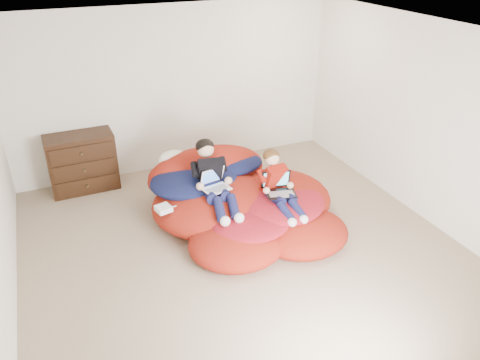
# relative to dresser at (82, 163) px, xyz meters

# --- Properties ---
(room_shell) EXTENTS (5.10, 5.10, 2.77)m
(room_shell) POSITION_rel_dresser_xyz_m (1.53, -2.25, -0.20)
(room_shell) COLOR tan
(room_shell) RESTS_ON ground
(dresser) EXTENTS (0.95, 0.54, 0.85)m
(dresser) POSITION_rel_dresser_xyz_m (0.00, 0.00, 0.00)
(dresser) COLOR black
(dresser) RESTS_ON ground
(beanbag_pile) EXTENTS (2.39, 2.37, 0.86)m
(beanbag_pile) POSITION_rel_dresser_xyz_m (1.78, -1.67, -0.17)
(beanbag_pile) COLOR #AF2213
(beanbag_pile) RESTS_ON ground
(cream_pillow) EXTENTS (0.42, 0.26, 0.26)m
(cream_pillow) POSITION_rel_dresser_xyz_m (1.14, -0.83, 0.20)
(cream_pillow) COLOR silver
(cream_pillow) RESTS_ON beanbag_pile
(older_boy) EXTENTS (0.37, 1.07, 0.72)m
(older_boy) POSITION_rel_dresser_xyz_m (1.42, -1.63, 0.27)
(older_boy) COLOR black
(older_boy) RESTS_ON beanbag_pile
(younger_boy) EXTENTS (0.32, 0.90, 0.67)m
(younger_boy) POSITION_rel_dresser_xyz_m (2.15, -1.98, 0.20)
(younger_boy) COLOR #A11A0E
(younger_boy) RESTS_ON beanbag_pile
(laptop_white) EXTENTS (0.36, 0.37, 0.23)m
(laptop_white) POSITION_rel_dresser_xyz_m (1.42, -1.70, 0.20)
(laptop_white) COLOR white
(laptop_white) RESTS_ON older_boy
(laptop_black) EXTENTS (0.41, 0.39, 0.26)m
(laptop_black) POSITION_rel_dresser_xyz_m (2.15, -2.00, 0.14)
(laptop_black) COLOR black
(laptop_black) RESTS_ON younger_boy
(power_adapter) EXTENTS (0.21, 0.21, 0.06)m
(power_adapter) POSITION_rel_dresser_xyz_m (0.75, -1.71, -0.00)
(power_adapter) COLOR white
(power_adapter) RESTS_ON beanbag_pile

